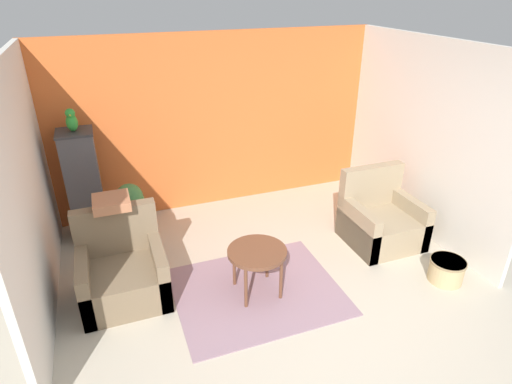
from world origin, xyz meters
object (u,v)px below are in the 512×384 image
at_px(armchair_right, 380,221).
at_px(birdcage, 85,186).
at_px(coffee_table, 257,255).
at_px(potted_plant, 130,206).
at_px(armchair_left, 123,273).
at_px(wicker_basket, 447,269).
at_px(parrot, 72,120).

distance_m(armchair_right, birdcage, 3.73).
distance_m(coffee_table, potted_plant, 1.94).
bearing_deg(armchair_left, wicker_basket, -16.39).
bearing_deg(armchair_left, armchair_right, -0.54).
bearing_deg(potted_plant, parrot, 153.96).
relative_size(birdcage, wicker_basket, 3.68).
height_order(armchair_left, armchair_right, same).
bearing_deg(armchair_left, parrot, 101.82).
relative_size(armchair_right, potted_plant, 1.23).
bearing_deg(wicker_basket, coffee_table, 165.00).
xyz_separation_m(coffee_table, wicker_basket, (2.03, -0.54, -0.33)).
height_order(coffee_table, wicker_basket, coffee_table).
xyz_separation_m(armchair_left, birdcage, (-0.29, 1.39, 0.42)).
bearing_deg(armchair_right, wicker_basket, -77.26).
bearing_deg(parrot, potted_plant, -26.04).
bearing_deg(armchair_right, birdcage, 157.51).
xyz_separation_m(birdcage, wicker_basket, (3.64, -2.37, -0.56)).
height_order(armchair_left, wicker_basket, armchair_left).
relative_size(armchair_right, wicker_basket, 2.38).
bearing_deg(wicker_basket, armchair_right, 102.74).
relative_size(coffee_table, wicker_basket, 1.59).
bearing_deg(potted_plant, armchair_left, -100.33).
relative_size(armchair_left, potted_plant, 1.23).
height_order(parrot, wicker_basket, parrot).
height_order(coffee_table, armchair_left, armchair_left).
relative_size(coffee_table, birdcage, 0.43).
xyz_separation_m(coffee_table, potted_plant, (-1.11, 1.59, -0.02)).
xyz_separation_m(parrot, wicker_basket, (3.64, -2.38, -1.40)).
relative_size(birdcage, parrot, 5.09).
bearing_deg(parrot, armchair_left, -78.18).
xyz_separation_m(coffee_table, birdcage, (-1.61, 1.83, 0.23)).
xyz_separation_m(birdcage, parrot, (0.00, 0.00, 0.84)).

